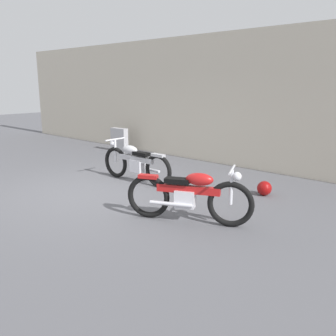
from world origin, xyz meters
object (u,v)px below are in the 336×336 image
motorcycle_red (189,195)px  helmet (264,188)px  motorcycle_silver (135,163)px  stone_marker (119,140)px

motorcycle_red → helmet: bearing=59.0°
motorcycle_red → motorcycle_silver: (-2.41, 1.10, -0.00)m
stone_marker → motorcycle_red: (5.53, -3.33, 0.07)m
stone_marker → motorcycle_silver: (3.13, -2.23, 0.06)m
motorcycle_silver → stone_marker: bearing=-37.3°
stone_marker → helmet: bearing=-12.0°
motorcycle_silver → helmet: bearing=-161.1°
helmet → motorcycle_red: size_ratio=0.15×
stone_marker → helmet: size_ratio=2.62×
helmet → motorcycle_silver: motorcycle_silver is taller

